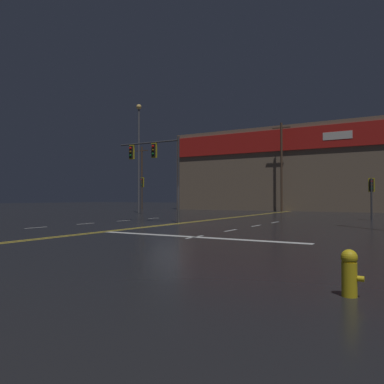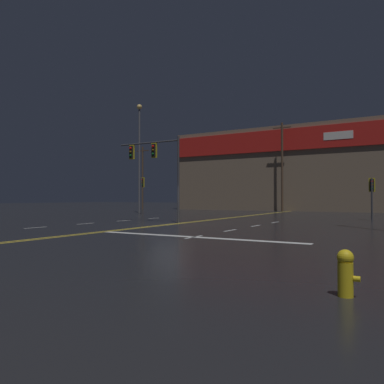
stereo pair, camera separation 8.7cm
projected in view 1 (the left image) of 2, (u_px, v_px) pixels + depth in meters
ground_plane at (168, 225)px, 22.34m from camera, size 200.00×200.00×0.00m
road_markings at (171, 226)px, 20.96m from camera, size 14.57×60.00×0.01m
traffic_signal_median at (154, 158)px, 24.95m from camera, size 4.82×0.36×5.57m
traffic_signal_corner_northeast at (372, 189)px, 26.67m from camera, size 0.42×0.36×3.03m
traffic_signal_corner_northwest at (142, 187)px, 37.62m from camera, size 0.42×0.36×3.69m
streetlight_near_right at (139, 146)px, 40.74m from camera, size 0.56×0.56×11.86m
fire_hydrant at (349, 272)px, 6.00m from camera, size 0.35×0.26×0.76m
building_backdrop at (299, 170)px, 49.98m from camera, size 32.30×10.23×10.63m
utility_pole_row at (299, 164)px, 43.78m from camera, size 45.16×0.26×11.94m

